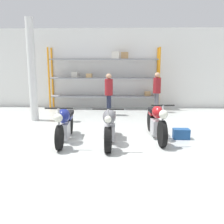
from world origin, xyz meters
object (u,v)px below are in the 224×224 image
motorcycle_red (156,122)px  toolbox (181,134)px  motorcycle_grey (110,126)px  shelving_rack (105,77)px  person_browsing (157,89)px  motorcycle_blue (65,124)px  person_near_rack (109,91)px

motorcycle_red → toolbox: 0.77m
motorcycle_grey → motorcycle_red: size_ratio=0.94×
shelving_rack → toolbox: shelving_rack is taller
motorcycle_red → person_browsing: size_ratio=1.27×
shelving_rack → motorcycle_grey: shelving_rack is taller
shelving_rack → motorcycle_blue: (-0.74, -4.93, -0.98)m
shelving_rack → toolbox: bearing=-62.2°
motorcycle_blue → motorcycle_red: (2.46, 0.36, -0.01)m
shelving_rack → motorcycle_blue: 5.08m
shelving_rack → person_browsing: shelving_rack is taller
motorcycle_blue → person_near_rack: bearing=162.5°
motorcycle_red → person_near_rack: person_near_rack is taller
motorcycle_blue → toolbox: (3.15, 0.35, -0.35)m
motorcycle_blue → person_near_rack: person_near_rack is taller
motorcycle_blue → motorcycle_grey: (1.20, -0.09, -0.03)m
motorcycle_blue → motorcycle_grey: size_ratio=0.99×
motorcycle_red → motorcycle_blue: bearing=-86.3°
motorcycle_red → person_near_rack: bearing=-159.3°
motorcycle_blue → person_browsing: person_browsing is taller
motorcycle_red → toolbox: size_ratio=4.83×
motorcycle_blue → person_browsing: size_ratio=1.19×
motorcycle_red → person_near_rack: 3.48m
motorcycle_red → toolbox: motorcycle_red is taller
motorcycle_blue → person_near_rack: size_ratio=1.20×
person_near_rack → toolbox: size_ratio=3.77×
motorcycle_grey → person_browsing: (1.79, 4.27, 0.53)m
motorcycle_red → person_browsing: person_browsing is taller
person_browsing → person_near_rack: size_ratio=1.01×
shelving_rack → person_near_rack: size_ratio=2.98×
motorcycle_grey → person_near_rack: (-0.20, 3.57, 0.52)m
person_browsing → shelving_rack: bearing=-34.3°
motorcycle_grey → motorcycle_red: bearing=109.6°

